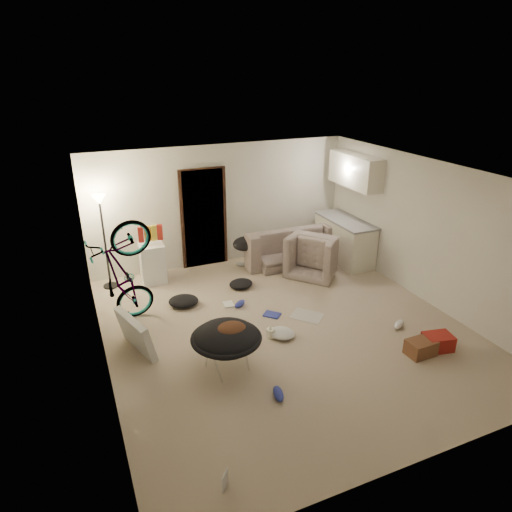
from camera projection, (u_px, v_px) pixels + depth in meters
name	position (u px, v px, depth m)	size (l,w,h in m)	color
floor	(284.00, 328.00, 7.40)	(5.50, 6.00, 0.02)	tan
ceiling	(288.00, 174.00, 6.42)	(5.50, 6.00, 0.02)	white
wall_back	(221.00, 205.00, 9.46)	(5.50, 0.02, 2.50)	silver
wall_front	(428.00, 369.00, 4.36)	(5.50, 0.02, 2.50)	silver
wall_left	(96.00, 289.00, 5.91)	(0.02, 6.00, 2.50)	silver
wall_right	(428.00, 232.00, 7.91)	(0.02, 6.00, 2.50)	silver
doorway	(203.00, 218.00, 9.37)	(0.85, 0.10, 2.04)	black
door_trim	(204.00, 219.00, 9.34)	(0.97, 0.04, 2.10)	black
floor_lamp	(102.00, 222.00, 8.26)	(0.28, 0.28, 1.81)	black
kitchen_counter	(344.00, 241.00, 9.80)	(0.60, 1.50, 0.88)	silver
counter_top	(346.00, 221.00, 9.62)	(0.64, 1.54, 0.04)	gray
kitchen_uppers	(355.00, 171.00, 9.26)	(0.38, 1.40, 0.65)	silver
sofa	(287.00, 248.00, 9.82)	(1.98, 0.77, 0.58)	#3A423A
armchair	(316.00, 257.00, 9.30)	(0.97, 0.84, 0.63)	#3A423A
bicycle	(125.00, 296.00, 7.36)	(0.64, 1.83, 0.96)	black
book_asset	(223.00, 493.00, 4.52)	(0.15, 0.20, 0.02)	maroon
mini_fridge	(153.00, 263.00, 8.83)	(0.46, 0.46, 0.78)	white
snack_box_0	(141.00, 235.00, 8.53)	(0.10, 0.07, 0.30)	maroon
snack_box_1	(147.00, 234.00, 8.57)	(0.10, 0.07, 0.30)	orange
snack_box_2	(154.00, 233.00, 8.62)	(0.10, 0.07, 0.30)	yellow
snack_box_3	(160.00, 232.00, 8.66)	(0.10, 0.07, 0.30)	maroon
saucer_chair	(226.00, 344.00, 6.24)	(0.98, 0.98, 0.69)	silver
hoodie	(230.00, 331.00, 6.15)	(0.48, 0.40, 0.22)	#492919
sofa_drape	(246.00, 244.00, 9.38)	(0.56, 0.46, 0.28)	black
tv_box	(136.00, 334.00, 6.69)	(0.11, 0.89, 0.58)	silver
drink_case_a	(421.00, 348.00, 6.67)	(0.41, 0.29, 0.23)	brown
drink_case_b	(438.00, 342.00, 6.80)	(0.41, 0.30, 0.24)	maroon
juicer	(271.00, 332.00, 7.11)	(0.14, 0.14, 0.20)	white
newspaper	(307.00, 316.00, 7.74)	(0.39, 0.52, 0.01)	#B2ADA4
book_blue	(272.00, 315.00, 7.75)	(0.20, 0.27, 0.03)	#2A3498
book_white	(228.00, 304.00, 8.09)	(0.18, 0.23, 0.02)	silver
shoe_0	(240.00, 304.00, 8.02)	(0.28, 0.11, 0.10)	#2A3498
shoe_1	(241.00, 265.00, 9.61)	(0.25, 0.10, 0.09)	slate
shoe_2	(278.00, 394.00, 5.82)	(0.30, 0.12, 0.11)	#2A3498
shoe_4	(399.00, 324.00, 7.38)	(0.30, 0.12, 0.11)	white
clothes_lump_a	(184.00, 301.00, 8.05)	(0.53, 0.45, 0.17)	black
clothes_lump_b	(241.00, 284.00, 8.71)	(0.46, 0.40, 0.14)	black
clothes_lump_c	(282.00, 333.00, 7.12)	(0.41, 0.36, 0.13)	silver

